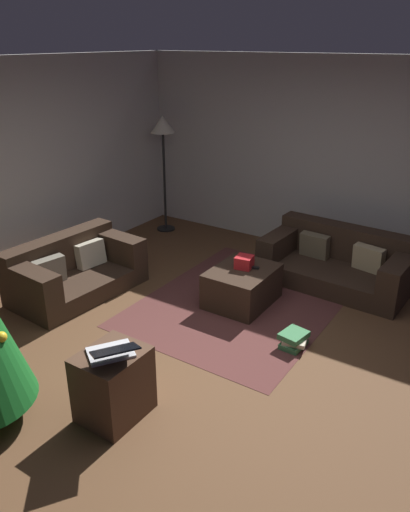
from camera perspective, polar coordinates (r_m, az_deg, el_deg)
The scene contains 12 objects.
ground_plane at distance 4.76m, azimuth 1.89°, elevation -12.09°, with size 6.40×6.40×0.00m, color brown.
corner_partition at distance 6.92m, azimuth 16.06°, elevation 10.31°, with size 0.12×6.40×2.60m, color #B5B0AB.
couch_left at distance 6.10m, azimuth -14.78°, elevation -1.59°, with size 1.55×0.93×0.65m.
couch_right at distance 6.33m, azimuth 14.88°, elevation -0.72°, with size 0.98×1.76×0.66m.
ottoman at distance 5.68m, azimuth 4.24°, elevation -3.42°, with size 0.80×0.63×0.41m, color #332319.
gift_box at distance 5.61m, azimuth 4.47°, elevation -0.69°, with size 0.18×0.18×0.14m, color red.
tv_remote at distance 5.62m, azimuth 5.34°, elevation -1.28°, with size 0.05×0.16×0.02m, color black.
side_table at distance 4.11m, azimuth -10.34°, elevation -14.13°, with size 0.52×0.44×0.57m, color #4C3323.
laptop at distance 3.86m, azimuth -10.49°, elevation -10.62°, with size 0.51×0.53×0.19m.
book_stack at distance 5.02m, azimuth 10.05°, elevation -9.32°, with size 0.29×0.27×0.15m.
corner_lamp at distance 7.57m, azimuth -4.80°, elevation 13.66°, with size 0.36×0.36×1.74m.
area_rug at distance 5.77m, azimuth 4.18°, elevation -5.22°, with size 2.60×2.00×0.01m, color #542B28.
Camera 1 is at (-3.32, -2.00, 2.77)m, focal length 35.28 mm.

